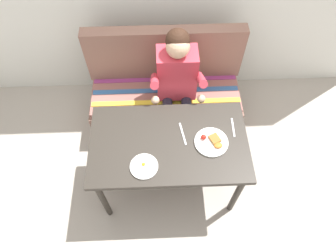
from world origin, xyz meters
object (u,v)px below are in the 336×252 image
at_px(person, 177,81).
at_px(plate_eggs, 144,166).
at_px(plate_breakfast, 212,142).
at_px(fork, 233,127).
at_px(knife, 183,134).
at_px(couch, 166,95).
at_px(table, 169,147).

bearing_deg(person, plate_eggs, -109.62).
bearing_deg(plate_eggs, plate_breakfast, 19.63).
bearing_deg(plate_breakfast, person, 110.30).
height_order(fork, knife, same).
bearing_deg(fork, couch, 128.90).
relative_size(couch, plate_breakfast, 5.67).
relative_size(person, fork, 7.13).
bearing_deg(plate_eggs, person, 70.38).
distance_m(table, couch, 0.83).
xyz_separation_m(person, plate_breakfast, (0.22, -0.61, 0.00)).
relative_size(person, plate_eggs, 5.97).
bearing_deg(knife, plate_breakfast, -32.25).
relative_size(plate_breakfast, plate_eggs, 1.25).
distance_m(person, knife, 0.52).
xyz_separation_m(table, plate_eggs, (-0.19, -0.20, 0.09)).
bearing_deg(couch, knife, -81.06).
relative_size(fork, knife, 0.85).
relative_size(table, knife, 6.00).
xyz_separation_m(person, fork, (0.41, -0.48, -0.01)).
relative_size(couch, plate_eggs, 7.10).
relative_size(person, knife, 6.06).
distance_m(plate_eggs, knife, 0.40).
height_order(couch, fork, couch).
height_order(table, couch, couch).
bearing_deg(couch, table, -90.00).
bearing_deg(plate_eggs, couch, 79.09).
relative_size(table, plate_eggs, 5.91).
xyz_separation_m(table, fork, (0.50, 0.11, 0.08)).
bearing_deg(knife, plate_eggs, -148.22).
distance_m(couch, plate_breakfast, 0.94).
bearing_deg(table, knife, 31.65).
height_order(person, plate_breakfast, person).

